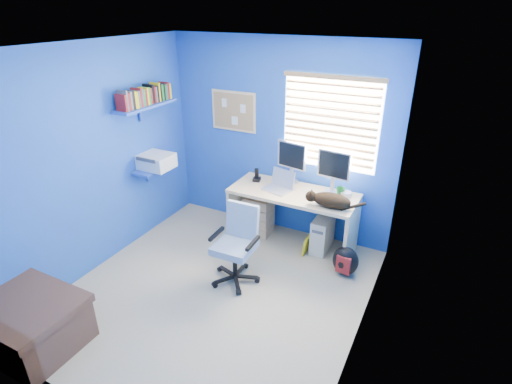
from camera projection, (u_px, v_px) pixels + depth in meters
The scene contains 23 objects.
floor at pixel (216, 291), 4.31m from camera, with size 3.00×3.20×0.00m, color tan.
ceiling at pixel (203, 47), 3.24m from camera, with size 3.00×3.20×0.00m, color white.
wall_back at pixel (279, 140), 5.07m from camera, with size 3.00×0.01×2.50m, color blue.
wall_front at pixel (72, 282), 2.49m from camera, with size 3.00×0.01×2.50m, color blue.
wall_left at pixel (96, 161), 4.39m from camera, with size 0.01×3.20×2.50m, color blue.
wall_right at pixel (370, 222), 3.16m from camera, with size 0.01×3.20×2.50m, color blue.
desk at pixel (292, 218), 5.02m from camera, with size 1.55×0.65×0.74m, color #D4AF7D.
laptop at pixel (277, 182), 4.86m from camera, with size 0.33×0.26×0.22m, color silver.
monitor_left at pixel (292, 162), 5.02m from camera, with size 0.40×0.12×0.54m, color silver.
monitor_right at pixel (334, 172), 4.73m from camera, with size 0.40×0.12×0.54m, color silver.
phone at pixel (257, 175), 5.13m from camera, with size 0.09×0.11×0.17m, color black.
mug at pixel (340, 192), 4.75m from camera, with size 0.10×0.09×0.10m, color #17792C.
cd_spindle at pixel (346, 194), 4.72m from camera, with size 0.13×0.13×0.07m, color silver.
cat at pixel (331, 200), 4.48m from camera, with size 0.44×0.23×0.16m, color black.
tower_pc at pixel (323, 233), 4.98m from camera, with size 0.19×0.44×0.45m, color beige.
drawer_boxes at pixel (259, 215), 5.31m from camera, with size 0.35×0.28×0.54m, color tan.
yellow_book at pixel (306, 245), 4.92m from camera, with size 0.03×0.17×0.24m, color yellow.
backpack at pixel (346, 261), 4.53m from camera, with size 0.30×0.23×0.35m, color black.
bed_corner at pixel (26, 321), 3.58m from camera, with size 0.97×0.69×0.47m, color brown.
office_chair at pixel (237, 254), 4.39m from camera, with size 0.52×0.52×0.87m.
window_blinds at pixel (330, 124), 4.65m from camera, with size 1.15×0.05×1.10m.
corkboard at pixel (234, 111), 5.19m from camera, with size 0.64×0.02×0.52m.
wall_shelves at pixel (150, 129), 4.86m from camera, with size 0.42×0.90×1.05m.
Camera 1 is at (1.94, -2.87, 2.82)m, focal length 28.00 mm.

